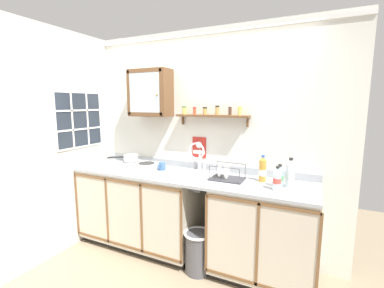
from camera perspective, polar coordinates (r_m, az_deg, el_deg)
name	(u,v)px	position (r m, az deg, el deg)	size (l,w,h in m)	color
floor	(167,277)	(2.99, -5.38, -26.69)	(5.73, 5.73, 0.00)	gray
back_wall	(199,141)	(3.15, 1.48, 0.69)	(3.33, 0.07, 2.56)	silver
side_wall_left	(44,146)	(3.27, -29.34, -0.31)	(0.05, 3.55, 2.56)	silver
lower_cabinet_run	(141,208)	(3.38, -10.92, -13.33)	(1.48, 0.64, 0.93)	black
lower_cabinet_run_right	(264,233)	(2.84, 15.28, -18.02)	(0.99, 0.64, 0.93)	black
countertop	(186,176)	(2.92, -1.31, -6.96)	(2.69, 0.66, 0.03)	#9EA3A8
backsplash	(198,165)	(3.17, 1.20, -4.64)	(2.69, 0.02, 0.08)	#9EA3A8
sink	(189,175)	(2.95, -0.59, -6.73)	(0.54, 0.48, 0.46)	silver
hot_plate_stove	(137,166)	(3.23, -11.68, -4.60)	(0.48, 0.32, 0.08)	silver
saucepan	(130,158)	(3.30, -13.18, -2.92)	(0.29, 0.29, 0.08)	silver
bottle_juice_amber_0	(263,170)	(2.74, 14.98, -5.43)	(0.07, 0.07, 0.27)	gold
bottle_water_clear_1	(277,180)	(2.51, 17.88, -7.30)	(0.07, 0.07, 0.22)	silver
bottle_opaque_white_2	(290,174)	(2.64, 20.43, -6.07)	(0.08, 0.08, 0.28)	white
bottle_water_blue_3	(279,177)	(2.60, 18.34, -6.75)	(0.08, 0.08, 0.22)	#8CB7E0
dish_rack	(226,176)	(2.76, 7.45, -6.91)	(0.34, 0.25, 0.17)	#333338
mug	(162,166)	(3.13, -6.50, -4.77)	(0.08, 0.12, 0.09)	#3F6699
wall_cabinet	(150,93)	(3.27, -8.98, 10.82)	(0.51, 0.27, 0.56)	brown
spice_shelf	(211,115)	(2.96, 4.17, 6.32)	(0.84, 0.14, 0.23)	brown
warning_sign	(199,148)	(3.13, 1.56, -0.77)	(0.17, 0.01, 0.25)	#B2261E
window	(79,120)	(3.51, -23.13, 4.83)	(0.03, 0.69, 0.68)	#262D38
trash_bin	(198,251)	(2.93, 1.29, -22.12)	(0.29, 0.29, 0.44)	#4C4C51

